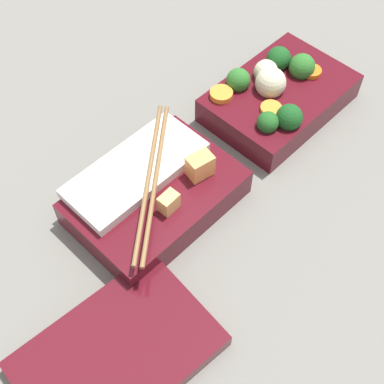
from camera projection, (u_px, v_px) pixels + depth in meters
ground_plane at (218, 157)px, 0.65m from camera, size 3.00×3.00×0.00m
bento_tray_vegetable at (279, 95)px, 0.67m from camera, size 0.18×0.12×0.07m
bento_tray_rice at (152, 192)px, 0.59m from camera, size 0.18×0.14×0.06m
bento_lid at (118, 354)px, 0.50m from camera, size 0.19×0.14×0.02m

